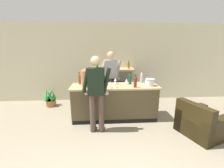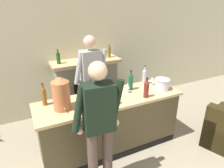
# 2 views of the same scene
# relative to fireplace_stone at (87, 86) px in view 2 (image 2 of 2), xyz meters

# --- Properties ---
(wall_back_panel) EXTENTS (12.00, 0.07, 2.75)m
(wall_back_panel) POSITION_rel_fireplace_stone_xyz_m (0.06, 0.26, 0.76)
(wall_back_panel) COLOR beige
(wall_back_panel) RESTS_ON ground_plane
(bar_counter) EXTENTS (2.32, 0.71, 0.95)m
(bar_counter) POSITION_rel_fireplace_stone_xyz_m (-0.06, -1.34, -0.14)
(bar_counter) COLOR #4A4029
(bar_counter) RESTS_ON ground_plane
(fireplace_stone) EXTENTS (1.44, 0.52, 1.50)m
(fireplace_stone) POSITION_rel_fireplace_stone_xyz_m (0.00, 0.00, 0.00)
(fireplace_stone) COLOR gray
(fireplace_stone) RESTS_ON ground_plane
(person_customer) EXTENTS (0.66, 0.32, 1.77)m
(person_customer) POSITION_rel_fireplace_stone_xyz_m (-0.53, -1.99, 0.37)
(person_customer) COLOR #483931
(person_customer) RESTS_ON ground_plane
(person_bartender) EXTENTS (0.66, 0.32, 1.82)m
(person_bartender) POSITION_rel_fireplace_stone_xyz_m (-0.13, -0.66, 0.40)
(person_bartender) COLOR #48403D
(person_bartender) RESTS_ON ground_plane
(copper_dispenser) EXTENTS (0.25, 0.28, 0.48)m
(copper_dispenser) POSITION_rel_fireplace_stone_xyz_m (-0.82, -1.35, 0.58)
(copper_dispenser) COLOR #B2643B
(copper_dispenser) RESTS_ON bar_counter
(ice_bucket_steel) EXTENTS (0.25, 0.25, 0.19)m
(ice_bucket_steel) POSITION_rel_fireplace_stone_xyz_m (0.86, -1.43, 0.43)
(ice_bucket_steel) COLOR silver
(ice_bucket_steel) RESTS_ON bar_counter
(wine_bottle_port_short) EXTENTS (0.07, 0.07, 0.32)m
(wine_bottle_port_short) POSITION_rel_fireplace_stone_xyz_m (-0.34, -1.24, 0.48)
(wine_bottle_port_short) COLOR #08381E
(wine_bottle_port_short) RESTS_ON bar_counter
(wine_bottle_cabernet_heavy) EXTENTS (0.07, 0.07, 0.34)m
(wine_bottle_cabernet_heavy) POSITION_rel_fireplace_stone_xyz_m (-0.58, -1.52, 0.49)
(wine_bottle_cabernet_heavy) COLOR #A1ABAF
(wine_bottle_cabernet_heavy) RESTS_ON bar_counter
(wine_bottle_rose_blush) EXTENTS (0.07, 0.07, 0.35)m
(wine_bottle_rose_blush) POSITION_rel_fireplace_stone_xyz_m (0.72, -1.10, 0.49)
(wine_bottle_rose_blush) COLOR #B0A7B3
(wine_bottle_rose_blush) RESTS_ON bar_counter
(wine_bottle_burgundy_dark) EXTENTS (0.07, 0.07, 0.34)m
(wine_bottle_burgundy_dark) POSITION_rel_fireplace_stone_xyz_m (-1.02, -1.13, 0.48)
(wine_bottle_burgundy_dark) COLOR brown
(wine_bottle_burgundy_dark) RESTS_ON bar_counter
(wine_bottle_chardonnay_pale) EXTENTS (0.08, 0.08, 0.34)m
(wine_bottle_chardonnay_pale) POSITION_rel_fireplace_stone_xyz_m (0.37, -1.21, 0.49)
(wine_bottle_chardonnay_pale) COLOR #0F4C2D
(wine_bottle_chardonnay_pale) RESTS_ON bar_counter
(wine_bottle_merlot_tall) EXTENTS (0.08, 0.08, 0.33)m
(wine_bottle_merlot_tall) POSITION_rel_fireplace_stone_xyz_m (0.44, -1.56, 0.48)
(wine_bottle_merlot_tall) COLOR maroon
(wine_bottle_merlot_tall) RESTS_ON bar_counter
(wine_glass_front_right) EXTENTS (0.07, 0.07, 0.15)m
(wine_glass_front_right) POSITION_rel_fireplace_stone_xyz_m (0.82, -1.20, 0.44)
(wine_glass_front_right) COLOR silver
(wine_glass_front_right) RESTS_ON bar_counter
(wine_glass_by_dispenser) EXTENTS (0.08, 0.08, 0.19)m
(wine_glass_by_dispenser) POSITION_rel_fireplace_stone_xyz_m (-0.07, -1.55, 0.47)
(wine_glass_by_dispenser) COLOR silver
(wine_glass_by_dispenser) RESTS_ON bar_counter
(wine_glass_near_bucket) EXTENTS (0.07, 0.07, 0.18)m
(wine_glass_near_bucket) POSITION_rel_fireplace_stone_xyz_m (0.26, -1.29, 0.46)
(wine_glass_near_bucket) COLOR silver
(wine_glass_near_bucket) RESTS_ON bar_counter
(wine_glass_mid_counter) EXTENTS (0.08, 0.08, 0.18)m
(wine_glass_mid_counter) POSITION_rel_fireplace_stone_xyz_m (-0.19, -1.59, 0.46)
(wine_glass_mid_counter) COLOR silver
(wine_glass_mid_counter) RESTS_ON bar_counter
(wine_glass_front_left) EXTENTS (0.08, 0.08, 0.18)m
(wine_glass_front_left) POSITION_rel_fireplace_stone_xyz_m (-0.03, -1.19, 0.47)
(wine_glass_front_left) COLOR silver
(wine_glass_front_left) RESTS_ON bar_counter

